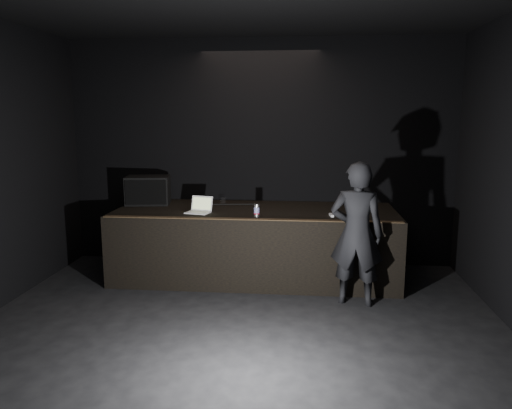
{
  "coord_description": "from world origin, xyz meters",
  "views": [
    {
      "loc": [
        0.7,
        -4.29,
        2.34
      ],
      "look_at": [
        0.05,
        2.3,
        1.15
      ],
      "focal_mm": 35.0,
      "sensor_mm": 36.0,
      "label": 1
    }
  ],
  "objects_px": {
    "stage_riser": "(255,243)",
    "person": "(357,234)",
    "laptop": "(200,208)",
    "stage_monitor": "(148,190)",
    "beer_can": "(257,211)"
  },
  "relations": [
    {
      "from": "beer_can",
      "to": "laptop",
      "type": "bearing_deg",
      "value": 163.15
    },
    {
      "from": "laptop",
      "to": "person",
      "type": "height_order",
      "value": "person"
    },
    {
      "from": "laptop",
      "to": "person",
      "type": "xyz_separation_m",
      "value": [
        2.1,
        -0.65,
        -0.16
      ]
    },
    {
      "from": "laptop",
      "to": "person",
      "type": "distance_m",
      "value": 2.21
    },
    {
      "from": "laptop",
      "to": "beer_can",
      "type": "xyz_separation_m",
      "value": [
        0.82,
        -0.25,
        0.03
      ]
    },
    {
      "from": "stage_monitor",
      "to": "laptop",
      "type": "relative_size",
      "value": 1.87
    },
    {
      "from": "stage_riser",
      "to": "laptop",
      "type": "distance_m",
      "value": 0.98
    },
    {
      "from": "stage_riser",
      "to": "stage_monitor",
      "type": "bearing_deg",
      "value": 170.4
    },
    {
      "from": "stage_riser",
      "to": "person",
      "type": "bearing_deg",
      "value": -35.14
    },
    {
      "from": "stage_monitor",
      "to": "laptop",
      "type": "height_order",
      "value": "stage_monitor"
    },
    {
      "from": "stage_monitor",
      "to": "laptop",
      "type": "bearing_deg",
      "value": -40.99
    },
    {
      "from": "stage_riser",
      "to": "person",
      "type": "height_order",
      "value": "person"
    },
    {
      "from": "stage_riser",
      "to": "stage_monitor",
      "type": "height_order",
      "value": "stage_monitor"
    },
    {
      "from": "laptop",
      "to": "beer_can",
      "type": "distance_m",
      "value": 0.86
    },
    {
      "from": "laptop",
      "to": "beer_can",
      "type": "bearing_deg",
      "value": -3.0
    }
  ]
}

